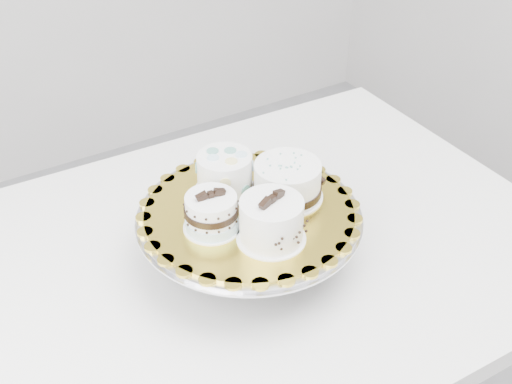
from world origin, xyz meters
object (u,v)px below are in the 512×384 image
cake_banded (212,214)px  cake_ribbon (288,182)px  cake_stand (249,227)px  cake_dots (225,173)px  table (228,280)px  cake_board (249,211)px  cake_swirl (271,222)px

cake_banded → cake_ribbon: cake_banded is taller
cake_stand → cake_dots: (-0.01, 0.08, 0.08)m
table → cake_banded: (-0.05, -0.04, 0.21)m
table → cake_board: size_ratio=3.56×
cake_board → cake_banded: (-0.08, -0.01, 0.03)m
cake_banded → cake_ribbon: size_ratio=0.68×
cake_swirl → cake_dots: 0.17m
cake_stand → cake_swirl: bearing=-96.2°
cake_board → cake_swirl: cake_swirl is taller
cake_stand → cake_banded: cake_banded is taller
table → cake_banded: cake_banded is taller
cake_board → cake_ribbon: 0.09m
cake_ribbon → cake_stand: bearing=165.9°
cake_swirl → cake_board: bearing=65.6°
cake_board → cake_dots: (-0.01, 0.08, 0.04)m
cake_swirl → cake_banded: (-0.07, 0.08, -0.01)m
cake_board → cake_ribbon: (0.08, -0.00, 0.03)m
cake_board → cake_swirl: size_ratio=2.81×
cake_stand → table: bearing=132.1°
table → cake_board: cake_board is taller
cake_stand → cake_banded: 0.11m
cake_stand → cake_swirl: size_ratio=3.05×
cake_swirl → cake_banded: 0.11m
table → cake_dots: (0.02, 0.04, 0.22)m
cake_swirl → cake_banded: size_ratio=1.34×
cake_swirl → cake_ribbon: size_ratio=0.91×
cake_swirl → cake_dots: size_ratio=1.09×
cake_banded → cake_ribbon: 0.16m
cake_ribbon → table: bearing=149.2°
table → cake_board: 0.19m
cake_board → cake_banded: cake_banded is taller
cake_board → cake_stand: bearing=0.0°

